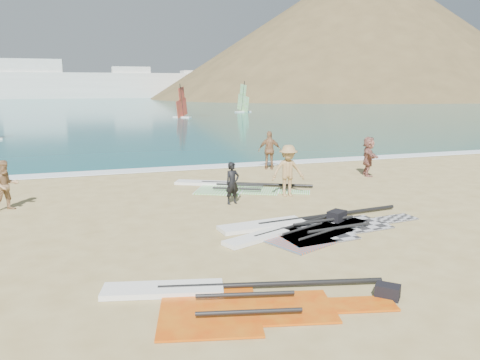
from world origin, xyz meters
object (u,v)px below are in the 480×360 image
object	(u,v)px
rig_orange	(291,235)
beachgoer_left	(6,185)
gear_bag_far	(388,292)
beachgoer_mid	(288,171)
gear_bag_near	(337,217)
rig_grey	(308,225)
rig_green	(229,187)
rig_red	(221,299)
beachgoer_right	(368,156)
beachgoer_back	(270,150)
person_wetsuit	(232,183)

from	to	relation	value
rig_orange	beachgoer_left	world-z (taller)	beachgoer_left
gear_bag_far	beachgoer_mid	xyz separation A→B (m)	(1.70, 8.77, 0.85)
gear_bag_far	beachgoer_mid	size ratio (longest dim) A/B	0.24
beachgoer_left	beachgoer_mid	distance (m)	10.03
rig_orange	gear_bag_near	bearing A→B (deg)	1.31
rig_grey	rig_orange	distance (m)	1.09
rig_green	rig_orange	world-z (taller)	rig_green
rig_grey	rig_red	size ratio (longest dim) A/B	1.10
beachgoer_mid	beachgoer_right	size ratio (longest dim) A/B	1.07
rig_orange	beachgoer_left	distance (m)	9.88
beachgoer_mid	gear_bag_far	bearing A→B (deg)	-95.68
rig_grey	beachgoer_mid	distance (m)	4.15
rig_grey	beachgoer_left	world-z (taller)	beachgoer_left
beachgoer_back	beachgoer_right	world-z (taller)	beachgoer_back
rig_green	gear_bag_near	world-z (taller)	gear_bag_near
rig_red	beachgoer_right	bearing A→B (deg)	58.93
person_wetsuit	beachgoer_left	xyz separation A→B (m)	(-7.58, 1.58, 0.10)
gear_bag_near	rig_red	bearing A→B (deg)	-140.18
rig_grey	gear_bag_far	xyz separation A→B (m)	(-0.65, -4.87, 0.09)
beachgoer_left	beachgoer_back	distance (m)	12.36
gear_bag_far	beachgoer_right	bearing A→B (deg)	58.48
rig_orange	gear_bag_far	xyz separation A→B (m)	(0.21, -4.20, 0.09)
rig_orange	gear_bag_near	world-z (taller)	gear_bag_near
rig_grey	gear_bag_near	distance (m)	1.10
rig_green	beachgoer_left	xyz separation A→B (m)	(-8.23, -1.01, 0.82)
gear_bag_far	beachgoer_back	bearing A→B (deg)	77.48
gear_bag_near	gear_bag_far	xyz separation A→B (m)	(-1.72, -5.05, -0.04)
rig_red	beachgoer_back	size ratio (longest dim) A/B	3.00
beachgoer_left	beachgoer_back	bearing A→B (deg)	-4.76
person_wetsuit	beachgoer_right	xyz separation A→B (m)	(7.66, 3.08, 0.17)
gear_bag_near	gear_bag_far	world-z (taller)	gear_bag_near
rig_grey	gear_bag_far	distance (m)	4.91
beachgoer_right	gear_bag_near	bearing A→B (deg)	160.98
beachgoer_right	beachgoer_left	bearing A→B (deg)	116.34
rig_red	beachgoer_left	size ratio (longest dim) A/B	3.37
beachgoer_right	rig_green	bearing A→B (deg)	114.70
beachgoer_back	rig_red	bearing A→B (deg)	84.27
beachgoer_mid	rig_red	bearing A→B (deg)	-116.83
rig_red	beachgoer_back	world-z (taller)	beachgoer_back
rig_orange	beachgoer_mid	size ratio (longest dim) A/B	2.49
beachgoer_left	beachgoer_mid	world-z (taller)	beachgoer_mid
rig_orange	beachgoer_mid	distance (m)	5.04
beachgoer_left	beachgoer_right	distance (m)	15.31
gear_bag_far	person_wetsuit	distance (m)	8.33
rig_red	rig_grey	bearing A→B (deg)	58.80
rig_red	person_wetsuit	size ratio (longest dim) A/B	3.82
rig_red	gear_bag_far	bearing A→B (deg)	-2.71
rig_orange	rig_red	distance (m)	4.45
rig_orange	gear_bag_near	size ratio (longest dim) A/B	8.72
beachgoer_left	beachgoer_mid	size ratio (longest dim) A/B	0.87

